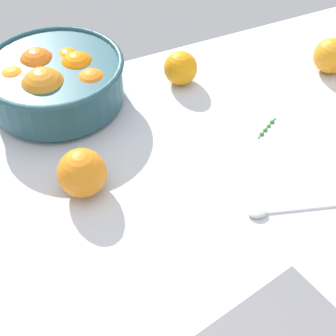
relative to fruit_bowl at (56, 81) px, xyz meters
The scene contains 7 objects.
ground_plane 35.53cm from the fruit_bowl, 79.25° to the right, with size 137.41×84.85×3.00cm, color silver.
fruit_bowl is the anchor object (origin of this frame).
loose_orange_0 57.06cm from the fruit_bowl, 13.40° to the right, with size 7.39×7.39×7.39cm, color orange.
loose_orange_1 24.15cm from the fruit_bowl, 96.43° to the right, with size 8.16×8.16×8.16cm, color orange.
loose_orange_4 25.22cm from the fruit_bowl, ahead, with size 6.93×6.93×6.93cm, color orange.
spoon 49.20cm from the fruit_bowl, 59.17° to the right, with size 17.68×6.73×1.00cm.
herb_sprig_1 41.34cm from the fruit_bowl, 35.33° to the right, with size 6.27×3.79×0.93cm.
Camera 1 is at (-19.49, -45.40, 62.91)cm, focal length 53.00 mm.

